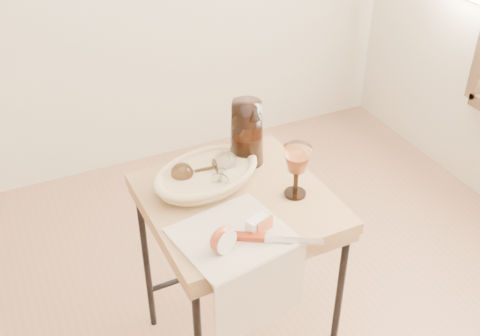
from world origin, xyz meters
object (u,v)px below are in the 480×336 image
pitcher (247,133)px  table_knife (272,238)px  apple_half (221,239)px  bread_basket (207,177)px  side_table (238,279)px  goblet_lying_a (196,171)px  tea_towel (233,236)px  goblet_lying_b (223,170)px  wine_goblet (296,171)px

pitcher → table_knife: bearing=-101.0°
apple_half → bread_basket: bearing=53.3°
side_table → goblet_lying_a: (-0.09, 0.12, 0.40)m
tea_towel → goblet_lying_b: bearing=62.4°
goblet_lying_b → pitcher: size_ratio=0.48×
goblet_lying_a → pitcher: size_ratio=0.45×
side_table → goblet_lying_b: goblet_lying_b is taller
goblet_lying_a → side_table: bearing=132.4°
goblet_lying_b → table_knife: bearing=-145.0°
goblet_lying_b → bread_basket: bearing=101.6°
table_knife → apple_half: bearing=-161.0°
bread_basket → apple_half: apple_half is taller
pitcher → wine_goblet: size_ratio=1.49×
bread_basket → goblet_lying_b: bearing=-38.2°
apple_half → table_knife: apple_half is taller
tea_towel → table_knife: size_ratio=1.17×
goblet_lying_a → apple_half: goblet_lying_a is taller
tea_towel → apple_half: 0.08m
side_table → table_knife: table_knife is taller
pitcher → table_knife: size_ratio=1.01×
goblet_lying_b → wine_goblet: (0.18, -0.15, 0.04)m
wine_goblet → bread_basket: bearing=143.1°
pitcher → bread_basket: bearing=-154.3°
tea_towel → bread_basket: bread_basket is taller
table_knife → wine_goblet: bearing=74.6°
bread_basket → goblet_lying_b: goblet_lying_b is taller
bread_basket → pitcher: (0.17, 0.06, 0.08)m
pitcher → apple_half: 0.45m
bread_basket → apple_half: size_ratio=4.18×
apple_half → table_knife: size_ratio=0.30×
side_table → wine_goblet: wine_goblet is taller
goblet_lying_a → goblet_lying_b: 0.08m
wine_goblet → table_knife: 0.24m
goblet_lying_a → apple_half: size_ratio=1.49×
goblet_lying_b → goblet_lying_a: bearing=99.8°
goblet_lying_a → apple_half: 0.32m
tea_towel → goblet_lying_a: goblet_lying_a is taller
tea_towel → table_knife: 0.11m
pitcher → tea_towel: bearing=-116.5°
bread_basket → goblet_lying_b: (0.05, -0.02, 0.02)m
apple_half → table_knife: 0.14m
bread_basket → table_knife: bread_basket is taller
side_table → goblet_lying_b: bearing=96.1°
goblet_lying_b → table_knife: size_ratio=0.48×
apple_half → tea_towel: bearing=15.9°
side_table → tea_towel: tea_towel is taller
bread_basket → table_knife: 0.34m
tea_towel → bread_basket: 0.27m
table_knife → bread_basket: bearing=129.8°
tea_towel → bread_basket: (0.03, 0.26, 0.02)m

